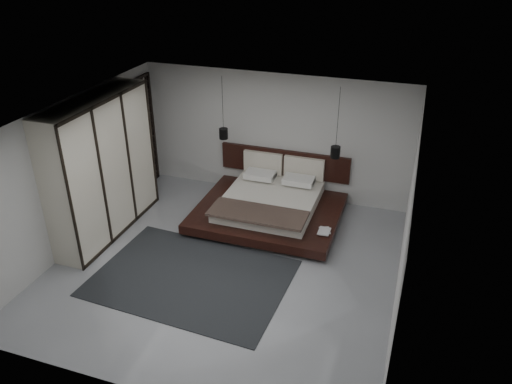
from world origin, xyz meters
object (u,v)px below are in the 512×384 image
(lattice_screen, at_px, (144,133))
(pendant_right, at_px, (335,152))
(rug, at_px, (192,278))
(bed, at_px, (270,204))
(pendant_left, at_px, (224,133))
(wardrobe, at_px, (101,167))

(lattice_screen, relative_size, pendant_right, 1.78)
(pendant_right, bearing_deg, rug, -122.63)
(bed, bearing_deg, pendant_left, 158.38)
(pendant_left, distance_m, wardrobe, 2.64)
(lattice_screen, distance_m, pendant_right, 4.41)
(lattice_screen, relative_size, pendant_left, 1.92)
(lattice_screen, distance_m, bed, 3.40)
(lattice_screen, distance_m, wardrobe, 2.06)
(pendant_left, xyz_separation_m, pendant_right, (2.42, 0.00, -0.10))
(wardrobe, bearing_deg, pendant_left, 48.67)
(pendant_left, relative_size, wardrobe, 0.48)
(pendant_left, xyz_separation_m, rug, (0.53, -2.95, -1.56))
(rug, bearing_deg, pendant_left, 100.18)
(lattice_screen, xyz_separation_m, wardrobe, (0.25, -2.05, 0.08))
(pendant_right, relative_size, rug, 0.44)
(bed, bearing_deg, rug, -105.38)
(wardrobe, xyz_separation_m, rug, (2.27, -0.97, -1.37))
(rug, bearing_deg, bed, 74.62)
(pendant_left, bearing_deg, bed, -21.62)
(lattice_screen, distance_m, rug, 4.14)
(lattice_screen, bearing_deg, pendant_right, -0.90)
(wardrobe, relative_size, rug, 0.85)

